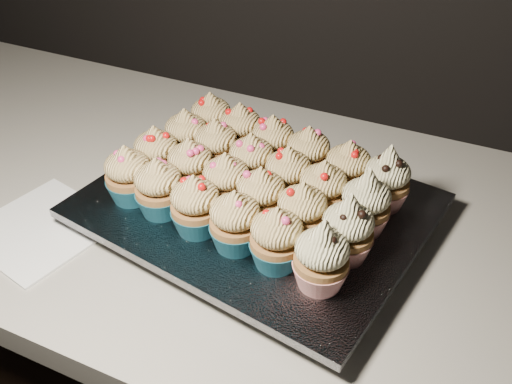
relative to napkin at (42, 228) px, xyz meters
The scene contains 28 objects.
worktop 0.53m from the napkin, 18.64° to the left, with size 2.44×0.64×0.04m, color beige.
napkin is the anchor object (origin of this frame).
baking_tray 0.29m from the napkin, 28.41° to the left, with size 0.40×0.30×0.02m, color black.
foil_lining 0.29m from the napkin, 28.41° to the left, with size 0.43×0.34×0.01m, color silver.
cupcake_0 0.14m from the napkin, 36.59° to the left, with size 0.06×0.06×0.08m.
cupcake_1 0.18m from the napkin, 23.71° to the left, with size 0.06×0.06×0.08m.
cupcake_2 0.23m from the napkin, 14.47° to the left, with size 0.06×0.06×0.08m.
cupcake_3 0.28m from the napkin, 10.12° to the left, with size 0.06×0.06×0.08m.
cupcake_4 0.34m from the napkin, ahead, with size 0.06×0.06×0.08m.
cupcake_5 0.39m from the napkin, ahead, with size 0.06×0.06×0.10m.
cupcake_6 0.18m from the napkin, 50.81° to the left, with size 0.06×0.06×0.08m.
cupcake_7 0.22m from the napkin, 37.03° to the left, with size 0.06×0.06×0.08m.
cupcake_8 0.26m from the napkin, 26.84° to the left, with size 0.06×0.06×0.08m.
cupcake_9 0.30m from the napkin, 20.56° to the left, with size 0.06×0.06×0.08m.
cupcake_10 0.36m from the napkin, 16.07° to the left, with size 0.06×0.06×0.08m.
cupcake_11 0.41m from the napkin, 12.39° to the left, with size 0.06×0.06×0.10m.
cupcake_12 0.24m from the napkin, 57.74° to the left, with size 0.06×0.06×0.08m.
cupcake_13 0.26m from the napkin, 46.77° to the left, with size 0.06×0.06×0.08m.
cupcake_14 0.30m from the napkin, 36.14° to the left, with size 0.06×0.06×0.08m.
cupcake_15 0.34m from the napkin, 29.02° to the left, with size 0.06×0.06×0.08m.
cupcake_16 0.38m from the napkin, 23.62° to the left, with size 0.06×0.06×0.08m.
cupcake_17 0.43m from the napkin, 19.60° to the left, with size 0.06×0.06×0.10m.
cupcake_18 0.29m from the napkin, 62.62° to the left, with size 0.06×0.06×0.08m.
cupcake_19 0.31m from the napkin, 52.48° to the left, with size 0.06×0.06×0.08m.
cupcake_20 0.34m from the napkin, 43.18° to the left, with size 0.06×0.06×0.08m.
cupcake_21 0.38m from the napkin, 36.39° to the left, with size 0.06×0.06×0.08m.
cupcake_22 0.42m from the napkin, 30.14° to the left, with size 0.06×0.06×0.08m.
cupcake_23 0.46m from the napkin, 26.31° to the left, with size 0.06×0.06×0.10m.
Camera 1 is at (0.01, 1.12, 1.40)m, focal length 40.00 mm.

